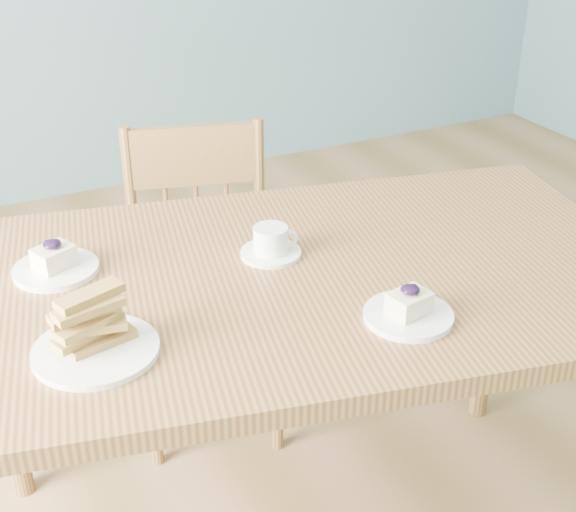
{
  "coord_description": "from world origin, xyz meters",
  "views": [
    {
      "loc": [
        -0.87,
        -1.15,
        1.58
      ],
      "look_at": [
        -0.22,
        0.16,
        0.79
      ],
      "focal_mm": 50.0,
      "sensor_mm": 36.0,
      "label": 1
    }
  ],
  "objects_px": {
    "dining_table": "(299,304)",
    "coffee_cup": "(271,243)",
    "cheesecake_plate_far": "(55,264)",
    "biscotti_plate": "(94,334)",
    "dining_chair": "(204,284)",
    "cheesecake_plate_near": "(409,310)"
  },
  "relations": [
    {
      "from": "cheesecake_plate_far",
      "to": "cheesecake_plate_near",
      "type": "bearing_deg",
      "value": -40.53
    },
    {
      "from": "cheesecake_plate_near",
      "to": "cheesecake_plate_far",
      "type": "distance_m",
      "value": 0.71
    },
    {
      "from": "dining_chair",
      "to": "biscotti_plate",
      "type": "relative_size",
      "value": 4.0
    },
    {
      "from": "cheesecake_plate_far",
      "to": "biscotti_plate",
      "type": "distance_m",
      "value": 0.32
    },
    {
      "from": "dining_table",
      "to": "dining_chair",
      "type": "relative_size",
      "value": 1.83
    },
    {
      "from": "dining_table",
      "to": "dining_chair",
      "type": "bearing_deg",
      "value": 102.04
    },
    {
      "from": "dining_chair",
      "to": "cheesecake_plate_far",
      "type": "distance_m",
      "value": 0.67
    },
    {
      "from": "dining_table",
      "to": "cheesecake_plate_far",
      "type": "distance_m",
      "value": 0.5
    },
    {
      "from": "dining_table",
      "to": "biscotti_plate",
      "type": "height_order",
      "value": "biscotti_plate"
    },
    {
      "from": "dining_chair",
      "to": "cheesecake_plate_near",
      "type": "distance_m",
      "value": 0.9
    },
    {
      "from": "dining_table",
      "to": "cheesecake_plate_near",
      "type": "bearing_deg",
      "value": -55.99
    },
    {
      "from": "dining_table",
      "to": "coffee_cup",
      "type": "bearing_deg",
      "value": 114.76
    },
    {
      "from": "coffee_cup",
      "to": "biscotti_plate",
      "type": "xyz_separation_m",
      "value": [
        -0.42,
        -0.19,
        0.01
      ]
    },
    {
      "from": "dining_chair",
      "to": "cheesecake_plate_near",
      "type": "height_order",
      "value": "dining_chair"
    },
    {
      "from": "cheesecake_plate_near",
      "to": "cheesecake_plate_far",
      "type": "xyz_separation_m",
      "value": [
        -0.54,
        0.46,
        0.0
      ]
    },
    {
      "from": "cheesecake_plate_near",
      "to": "dining_table",
      "type": "bearing_deg",
      "value": 111.92
    },
    {
      "from": "cheesecake_plate_near",
      "to": "biscotti_plate",
      "type": "distance_m",
      "value": 0.56
    },
    {
      "from": "dining_chair",
      "to": "biscotti_plate",
      "type": "bearing_deg",
      "value": -107.63
    },
    {
      "from": "cheesecake_plate_far",
      "to": "biscotti_plate",
      "type": "relative_size",
      "value": 0.79
    },
    {
      "from": "coffee_cup",
      "to": "biscotti_plate",
      "type": "distance_m",
      "value": 0.46
    },
    {
      "from": "dining_table",
      "to": "cheesecake_plate_near",
      "type": "height_order",
      "value": "cheesecake_plate_near"
    },
    {
      "from": "dining_table",
      "to": "cheesecake_plate_near",
      "type": "relative_size",
      "value": 9.59
    }
  ]
}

